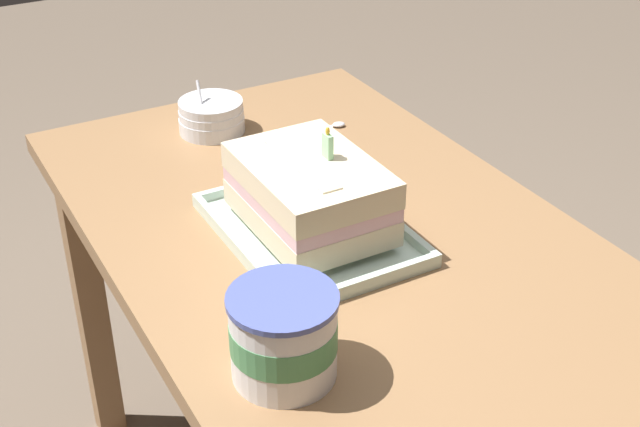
{
  "coord_description": "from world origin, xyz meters",
  "views": [
    {
      "loc": [
        1.06,
        -0.61,
        1.53
      ],
      "look_at": [
        0.01,
        -0.02,
        0.8
      ],
      "focal_mm": 48.83,
      "sensor_mm": 36.0,
      "label": 1
    }
  ],
  "objects_px": {
    "bowl_stack": "(211,116)",
    "ice_cream_tub": "(283,335)",
    "birthday_cake": "(310,193)",
    "foil_tray": "(310,231)",
    "serving_spoon_near_tray": "(324,127)"
  },
  "relations": [
    {
      "from": "foil_tray",
      "to": "bowl_stack",
      "type": "distance_m",
      "value": 0.44
    },
    {
      "from": "ice_cream_tub",
      "to": "birthday_cake",
      "type": "bearing_deg",
      "value": 145.77
    },
    {
      "from": "birthday_cake",
      "to": "ice_cream_tub",
      "type": "bearing_deg",
      "value": -34.23
    },
    {
      "from": "foil_tray",
      "to": "birthday_cake",
      "type": "xyz_separation_m",
      "value": [
        -0.0,
        0.0,
        0.07
      ]
    },
    {
      "from": "birthday_cake",
      "to": "serving_spoon_near_tray",
      "type": "bearing_deg",
      "value": 147.48
    },
    {
      "from": "bowl_stack",
      "to": "serving_spoon_near_tray",
      "type": "height_order",
      "value": "bowl_stack"
    },
    {
      "from": "bowl_stack",
      "to": "ice_cream_tub",
      "type": "distance_m",
      "value": 0.74
    },
    {
      "from": "birthday_cake",
      "to": "ice_cream_tub",
      "type": "relative_size",
      "value": 1.84
    },
    {
      "from": "ice_cream_tub",
      "to": "serving_spoon_near_tray",
      "type": "xyz_separation_m",
      "value": [
        -0.61,
        0.4,
        -0.06
      ]
    },
    {
      "from": "birthday_cake",
      "to": "serving_spoon_near_tray",
      "type": "distance_m",
      "value": 0.41
    },
    {
      "from": "serving_spoon_near_tray",
      "to": "birthday_cake",
      "type": "bearing_deg",
      "value": -32.52
    },
    {
      "from": "birthday_cake",
      "to": "bowl_stack",
      "type": "xyz_separation_m",
      "value": [
        -0.44,
        0.01,
        -0.05
      ]
    },
    {
      "from": "ice_cream_tub",
      "to": "serving_spoon_near_tray",
      "type": "height_order",
      "value": "ice_cream_tub"
    },
    {
      "from": "birthday_cake",
      "to": "bowl_stack",
      "type": "height_order",
      "value": "birthday_cake"
    },
    {
      "from": "ice_cream_tub",
      "to": "foil_tray",
      "type": "bearing_deg",
      "value": 145.77
    }
  ]
}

